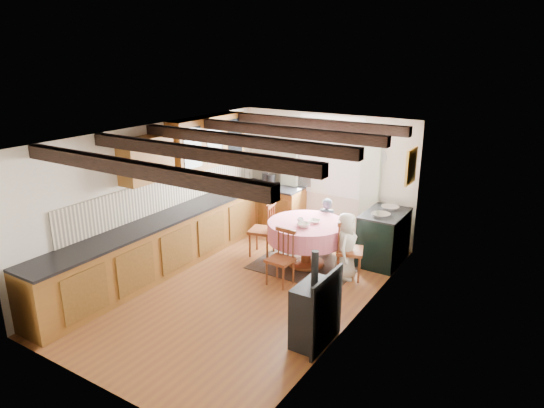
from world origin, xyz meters
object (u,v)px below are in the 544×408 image
Objects in this scene: chair_left at (262,228)px; child_right at (346,246)px; dining_table at (306,244)px; aga_range at (384,237)px; cup at (300,221)px; cast_iron_stove at (314,298)px; child_far at (326,226)px; chair_near at (280,258)px; chair_right at (350,248)px.

child_right reaches higher than chair_left.
aga_range reaches higher than dining_table.
cup is at bearing 68.28° from chair_left.
chair_left is (-0.90, -0.00, 0.11)m from dining_table.
aga_range is at bearing 39.39° from dining_table.
dining_table is 1.35m from aga_range.
chair_left is at bearing 170.77° from cup.
child_right reaches higher than cup.
aga_range is 1.53m from cup.
cast_iron_stove is 1.21× the size of child_far.
cast_iron_stove is (0.11, -2.82, 0.16)m from aga_range.
cast_iron_stove is 2.19m from cup.
chair_near is 1.52m from child_far.
chair_right is 0.92m from cup.
cast_iron_stove is (1.16, -1.96, 0.23)m from dining_table.
chair_left is 0.93m from cup.
cast_iron_stove reaches higher than dining_table.
child_right is 0.85m from cup.
chair_near reaches higher than dining_table.
cup is (-0.07, -0.84, 0.33)m from child_far.
child_far is at bearing -171.31° from aga_range.
cup reaches higher than chair_near.
dining_table is 1.31× the size of aga_range.
child_far reaches higher than chair_near.
dining_table is at bearing 74.11° from child_right.
child_far is (0.92, 0.70, 0.01)m from chair_left.
dining_table is at bearing 77.61° from chair_left.
child_far is at bearing 114.83° from chair_left.
chair_right is (0.82, 0.81, 0.06)m from chair_near.
chair_near is at bearing -122.45° from aga_range.
dining_table is at bearing 74.80° from child_far.
cast_iron_stove is at bearing -41.48° from chair_near.
dining_table is at bearing 70.69° from cup.
chair_left reaches higher than chair_near.
dining_table is at bearing -140.61° from aga_range.
chair_left is 2.84m from cast_iron_stove.
cast_iron_stove reaches higher than cup.
child_far is at bearing 32.20° from child_right.
chair_near is 0.89× the size of chair_right.
chair_left is at bearing 139.56° from chair_near.
chair_left is at bearing 136.39° from cast_iron_stove.
cup is (-0.79, -0.08, 0.29)m from child_right.
chair_left is at bearing -179.90° from dining_table.
child_right is at bearing 47.21° from chair_near.
chair_right is 0.91m from aga_range.
aga_range is (0.25, 0.87, -0.04)m from chair_right.
chair_left is 1.00× the size of chair_right.
chair_right is at bearing 8.56° from cup.
child_far is 1.05m from child_right.
chair_right is at bearing 123.93° from child_far.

